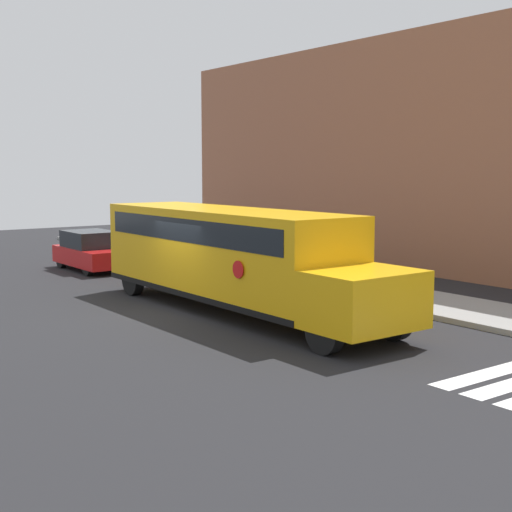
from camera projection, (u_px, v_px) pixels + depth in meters
The scene contains 5 objects.
ground_plane at pixel (175, 312), 19.98m from camera, with size 60.00×60.00×0.00m, color black.
sidewalk_strip at pixel (344, 287), 23.81m from camera, with size 44.00×3.00×0.15m.
building_backdrop at pixel (470, 153), 27.09m from camera, with size 32.00×4.00×9.17m.
school_bus at pixel (231, 253), 19.97m from camera, with size 11.31×2.57×2.87m.
parked_car at pixel (92, 251), 28.21m from camera, with size 4.00×1.81×1.54m.
Camera 1 is at (17.16, -9.83, 4.00)m, focal length 50.00 mm.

